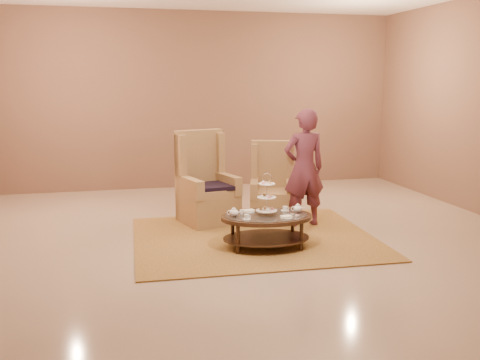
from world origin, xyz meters
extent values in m
plane|color=tan|center=(0.00, 0.00, 0.00)|extent=(8.00, 8.00, 0.00)
cube|color=white|center=(0.00, 0.00, 0.00)|extent=(8.00, 8.00, 0.02)
cube|color=brown|center=(0.00, 4.00, 1.75)|extent=(8.00, 0.04, 3.50)
cube|color=#A8843B|center=(0.10, 0.15, 0.01)|extent=(3.34, 2.81, 0.02)
cylinder|color=black|center=(-0.28, -0.48, 0.20)|extent=(0.05, 0.05, 0.39)
cylinder|color=black|center=(0.54, -0.54, 0.20)|extent=(0.05, 0.05, 0.39)
cylinder|color=black|center=(-0.26, -0.06, 0.20)|extent=(0.05, 0.05, 0.39)
cylinder|color=black|center=(0.56, -0.11, 0.20)|extent=(0.05, 0.05, 0.39)
cylinder|color=silver|center=(0.14, -0.30, 0.69)|extent=(0.01, 0.01, 0.49)
torus|color=silver|center=(0.14, -0.30, 0.93)|extent=(0.13, 0.02, 0.12)
cylinder|color=white|center=(0.14, -0.30, 0.50)|extent=(0.29, 0.29, 0.01)
cylinder|color=white|center=(0.14, -0.30, 0.68)|extent=(0.26, 0.26, 0.01)
cylinder|color=white|center=(0.14, -0.30, 0.85)|extent=(0.23, 0.23, 0.01)
cylinder|color=#D66E78|center=(0.21, -0.30, 0.52)|extent=(0.04, 0.04, 0.03)
cylinder|color=tan|center=(0.14, -0.22, 0.52)|extent=(0.04, 0.04, 0.03)
cylinder|color=brown|center=(0.07, -0.29, 0.52)|extent=(0.04, 0.04, 0.03)
cylinder|color=#F1E6CC|center=(0.14, -0.37, 0.52)|extent=(0.04, 0.04, 0.03)
ellipsoid|color=tan|center=(0.21, -0.28, 0.70)|extent=(0.05, 0.05, 0.03)
ellipsoid|color=brown|center=(0.12, -0.23, 0.70)|extent=(0.05, 0.05, 0.03)
ellipsoid|color=#F1E6CC|center=(0.07, -0.31, 0.70)|extent=(0.05, 0.05, 0.03)
ellipsoid|color=#D66E78|center=(0.16, -0.36, 0.70)|extent=(0.05, 0.05, 0.03)
cube|color=brown|center=(0.19, -0.27, 0.87)|extent=(0.05, 0.03, 0.02)
cube|color=#F1E6CC|center=(0.11, -0.24, 0.87)|extent=(0.05, 0.03, 0.02)
cube|color=#D66E78|center=(0.09, -0.33, 0.87)|extent=(0.05, 0.03, 0.02)
cube|color=tan|center=(0.17, -0.35, 0.87)|extent=(0.05, 0.03, 0.02)
ellipsoid|color=white|center=(-0.29, -0.29, 0.50)|extent=(0.12, 0.12, 0.09)
cylinder|color=white|center=(-0.29, -0.29, 0.55)|extent=(0.06, 0.06, 0.01)
sphere|color=white|center=(-0.29, -0.29, 0.56)|extent=(0.02, 0.02, 0.02)
cone|color=white|center=(-0.22, -0.29, 0.50)|extent=(0.07, 0.03, 0.05)
torus|color=white|center=(-0.35, -0.28, 0.50)|extent=(0.07, 0.02, 0.07)
ellipsoid|color=white|center=(0.57, -0.27, 0.50)|extent=(0.12, 0.12, 0.09)
cylinder|color=white|center=(0.57, -0.27, 0.55)|extent=(0.06, 0.06, 0.01)
sphere|color=white|center=(0.57, -0.27, 0.56)|extent=(0.02, 0.02, 0.02)
cone|color=white|center=(0.64, -0.28, 0.50)|extent=(0.07, 0.03, 0.05)
torus|color=white|center=(0.51, -0.27, 0.50)|extent=(0.07, 0.02, 0.07)
cylinder|color=white|center=(-0.16, -0.45, 0.45)|extent=(0.11, 0.11, 0.01)
cylinder|color=white|center=(-0.16, -0.45, 0.48)|extent=(0.07, 0.07, 0.05)
torus|color=white|center=(-0.13, -0.45, 0.48)|extent=(0.04, 0.01, 0.04)
cylinder|color=white|center=(0.44, -0.14, 0.45)|extent=(0.11, 0.11, 0.01)
cylinder|color=white|center=(0.44, -0.14, 0.48)|extent=(0.07, 0.07, 0.05)
torus|color=white|center=(0.48, -0.14, 0.48)|extent=(0.04, 0.01, 0.04)
cylinder|color=white|center=(-0.04, -0.09, 0.45)|extent=(0.17, 0.17, 0.01)
cube|color=#EFE8CA|center=(-0.04, -0.09, 0.46)|extent=(0.15, 0.12, 0.02)
cylinder|color=white|center=(0.34, -0.50, 0.45)|extent=(0.17, 0.17, 0.01)
cube|color=#EFE8CA|center=(0.34, -0.50, 0.46)|extent=(0.15, 0.12, 0.02)
cylinder|color=white|center=(-0.17, -0.18, 0.47)|extent=(0.05, 0.05, 0.06)
cylinder|color=white|center=(0.50, -0.46, 0.45)|extent=(0.06, 0.06, 0.01)
cylinder|color=#D66E78|center=(0.50, -0.46, 0.46)|extent=(0.04, 0.04, 0.01)
cylinder|color=white|center=(0.47, -0.37, 0.45)|extent=(0.06, 0.06, 0.01)
cylinder|color=brown|center=(0.47, -0.37, 0.46)|extent=(0.04, 0.04, 0.01)
cylinder|color=white|center=(-0.22, -0.10, 0.45)|extent=(0.06, 0.06, 0.01)
cylinder|color=#F1E6CC|center=(-0.22, -0.10, 0.46)|extent=(0.04, 0.04, 0.01)
cube|color=#A9804F|center=(-0.38, 1.10, 0.23)|extent=(0.94, 0.94, 0.45)
cube|color=#A9804F|center=(-0.36, 1.05, 0.51)|extent=(0.80, 0.80, 0.11)
cube|color=#A9804F|center=(-0.47, 1.40, 0.70)|extent=(0.77, 0.36, 1.40)
cube|color=#A9804F|center=(-0.77, 1.27, 1.03)|extent=(0.17, 0.26, 0.65)
cube|color=#A9804F|center=(-0.15, 1.45, 1.03)|extent=(0.17, 0.26, 0.65)
cube|color=#A9804F|center=(-0.66, 0.96, 0.59)|extent=(0.32, 0.69, 0.28)
cube|color=#A9804F|center=(-0.06, 1.14, 0.59)|extent=(0.32, 0.69, 0.28)
cube|color=black|center=(-0.35, 1.02, 0.58)|extent=(0.67, 0.62, 0.06)
cube|color=#A9804F|center=(0.60, 1.00, 0.20)|extent=(0.82, 0.82, 0.40)
cube|color=#A9804F|center=(0.59, 0.95, 0.44)|extent=(0.70, 0.70, 0.09)
cube|color=#A9804F|center=(0.68, 1.26, 0.61)|extent=(0.67, 0.31, 1.22)
cube|color=#A9804F|center=(0.40, 1.31, 0.89)|extent=(0.15, 0.23, 0.57)
cube|color=#A9804F|center=(0.94, 1.15, 0.89)|extent=(0.15, 0.23, 0.57)
cube|color=#A9804F|center=(0.33, 1.03, 0.52)|extent=(0.28, 0.60, 0.24)
cube|color=#A9804F|center=(0.85, 0.88, 0.52)|extent=(0.28, 0.60, 0.24)
imported|color=#5E2837|center=(0.97, 0.61, 0.88)|extent=(0.67, 0.46, 1.75)
camera|label=1|loc=(-1.73, -6.73, 2.16)|focal=40.00mm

